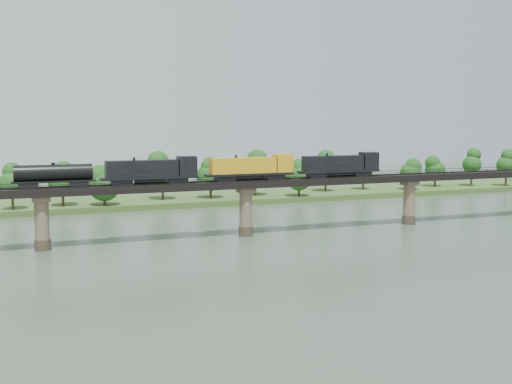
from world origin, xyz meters
name	(u,v)px	position (x,y,z in m)	size (l,w,h in m)	color
ground	(310,266)	(0.00, 0.00, 0.00)	(400.00, 400.00, 0.00)	#39483A
far_bank	(178,200)	(0.00, 85.00, 0.80)	(300.00, 24.00, 1.60)	#365321
bridge	(246,209)	(0.00, 30.00, 5.46)	(236.00, 30.00, 11.50)	#473A2D
bridge_superstructure	(246,179)	(0.00, 30.00, 11.79)	(220.00, 4.90, 0.75)	black
far_treeline	(153,175)	(-8.21, 80.52, 8.83)	(289.06, 17.54, 13.60)	#382619
freight_train	(218,169)	(-5.85, 30.00, 14.00)	(76.14, 2.97, 5.24)	black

